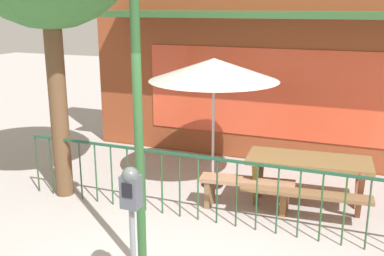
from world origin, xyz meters
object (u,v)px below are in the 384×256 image
at_px(patio_umbrella, 214,70).
at_px(patio_bench, 247,187).
at_px(parking_meter_far, 131,200).
at_px(street_lamp, 136,43).
at_px(picnic_table_left, 308,169).

distance_m(patio_umbrella, patio_bench, 1.93).
distance_m(patio_umbrella, parking_meter_far, 3.40).
distance_m(patio_bench, parking_meter_far, 2.75).
xyz_separation_m(patio_bench, parking_meter_far, (-0.49, -2.58, 0.79)).
xyz_separation_m(parking_meter_far, street_lamp, (-0.20, 0.55, 1.46)).
relative_size(picnic_table_left, patio_umbrella, 0.88).
bearing_deg(patio_umbrella, street_lamp, -88.05).
relative_size(patio_bench, parking_meter_far, 0.97).
relative_size(patio_umbrella, parking_meter_far, 1.46).
bearing_deg(patio_umbrella, parking_meter_far, -84.94).
relative_size(parking_meter_far, street_lamp, 0.37).
bearing_deg(picnic_table_left, patio_bench, -152.30).
xyz_separation_m(picnic_table_left, street_lamp, (-1.50, -2.46, 1.99)).
bearing_deg(patio_bench, patio_umbrella, 137.94).
bearing_deg(street_lamp, picnic_table_left, 58.57).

